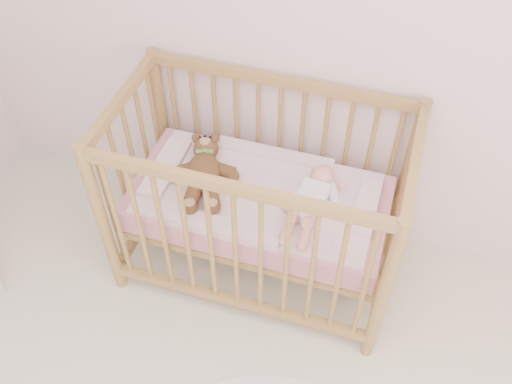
% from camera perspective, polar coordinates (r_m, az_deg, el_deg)
% --- Properties ---
extents(wall_back, '(4.00, 0.02, 2.70)m').
position_cam_1_polar(wall_back, '(2.46, 9.55, 17.71)').
color(wall_back, white).
rests_on(wall_back, floor).
extents(crib, '(1.36, 0.76, 1.00)m').
position_cam_1_polar(crib, '(2.74, 0.31, -0.94)').
color(crib, '#A78147').
rests_on(crib, floor).
extents(mattress, '(1.22, 0.62, 0.13)m').
position_cam_1_polar(mattress, '(2.75, 0.31, -1.15)').
color(mattress, pink).
rests_on(mattress, crib).
extents(blanket, '(1.10, 0.58, 0.06)m').
position_cam_1_polar(blanket, '(2.70, 0.32, -0.10)').
color(blanket, '#F4A8BD').
rests_on(blanket, mattress).
extents(baby, '(0.29, 0.53, 0.12)m').
position_cam_1_polar(baby, '(2.59, 5.60, -0.56)').
color(baby, white).
rests_on(baby, blanket).
extents(teddy_bear, '(0.48, 0.58, 0.14)m').
position_cam_1_polar(teddy_bear, '(2.69, -5.29, 2.08)').
color(teddy_bear, brown).
rests_on(teddy_bear, blanket).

